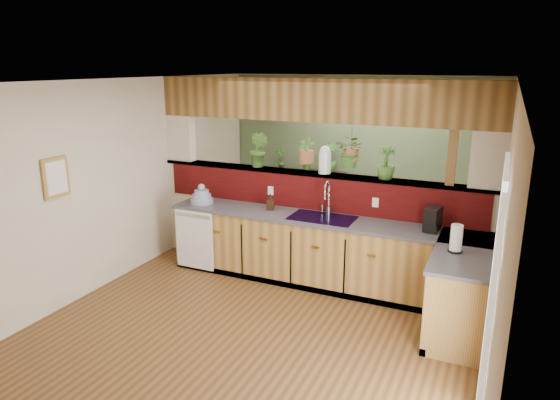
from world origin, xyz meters
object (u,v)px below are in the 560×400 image
at_px(faucet, 327,196).
at_px(coffee_maker, 433,220).
at_px(dish_stack, 202,197).
at_px(paper_towel, 456,239).
at_px(shelving_console, 305,197).
at_px(soap_dispenser, 270,202).
at_px(glass_jar, 325,160).

distance_m(faucet, coffee_maker, 1.33).
relative_size(dish_stack, paper_towel, 1.01).
distance_m(coffee_maker, shelving_console, 3.36).
distance_m(faucet, paper_towel, 1.78).
distance_m(soap_dispenser, paper_towel, 2.47).
height_order(coffee_maker, paper_towel, paper_towel).
relative_size(soap_dispenser, coffee_maker, 0.75).
bearing_deg(glass_jar, faucet, -60.98).
height_order(faucet, shelving_console, faucet).
distance_m(dish_stack, glass_jar, 1.80).
bearing_deg(paper_towel, glass_jar, 152.37).
bearing_deg(glass_jar, coffee_maker, -12.81).
height_order(faucet, dish_stack, faucet).
distance_m(coffee_maker, glass_jar, 1.58).
bearing_deg(shelving_console, soap_dispenser, -104.33).
relative_size(faucet, glass_jar, 1.25).
bearing_deg(faucet, glass_jar, 119.02).
distance_m(dish_stack, paper_towel, 3.44).
xyz_separation_m(dish_stack, shelving_console, (0.63, 2.31, -0.49)).
xyz_separation_m(faucet, soap_dispenser, (-0.76, -0.09, -0.14)).
height_order(paper_towel, glass_jar, glass_jar).
xyz_separation_m(coffee_maker, glass_jar, (-1.44, 0.33, 0.54)).
bearing_deg(paper_towel, soap_dispenser, 165.75).
distance_m(dish_stack, shelving_console, 2.45).
relative_size(faucet, soap_dispenser, 2.14).
distance_m(dish_stack, soap_dispenser, 1.01).
distance_m(faucet, dish_stack, 1.78).
distance_m(coffee_maker, paper_towel, 0.67).
bearing_deg(shelving_console, faucet, -85.74).
bearing_deg(soap_dispenser, paper_towel, -14.25).
xyz_separation_m(dish_stack, coffee_maker, (3.09, 0.09, 0.04)).
relative_size(faucet, coffee_maker, 1.61).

